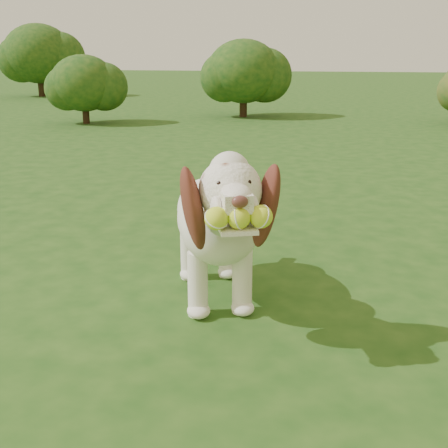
# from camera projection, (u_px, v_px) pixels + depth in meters

# --- Properties ---
(ground) EXTENTS (80.00, 80.00, 0.00)m
(ground) POSITION_uv_depth(u_px,v_px,m) (284.00, 278.00, 3.36)
(ground) COLOR #1C4513
(ground) RESTS_ON ground
(dog) EXTENTS (0.80, 1.34, 0.90)m
(dog) POSITION_uv_depth(u_px,v_px,m) (216.00, 218.00, 2.91)
(dog) COLOR white
(dog) RESTS_ON ground
(shrub_a) EXTENTS (1.23, 1.23, 1.28)m
(shrub_a) POSITION_uv_depth(u_px,v_px,m) (84.00, 83.00, 10.54)
(shrub_a) COLOR #382314
(shrub_a) RESTS_ON ground
(shrub_g) EXTENTS (2.09, 2.09, 2.17)m
(shrub_g) POSITION_uv_depth(u_px,v_px,m) (39.00, 54.00, 17.13)
(shrub_g) COLOR #382314
(shrub_g) RESTS_ON ground
(shrub_b) EXTENTS (1.53, 1.53, 1.58)m
(shrub_b) POSITION_uv_depth(u_px,v_px,m) (244.00, 71.00, 11.60)
(shrub_b) COLOR #382314
(shrub_b) RESTS_ON ground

